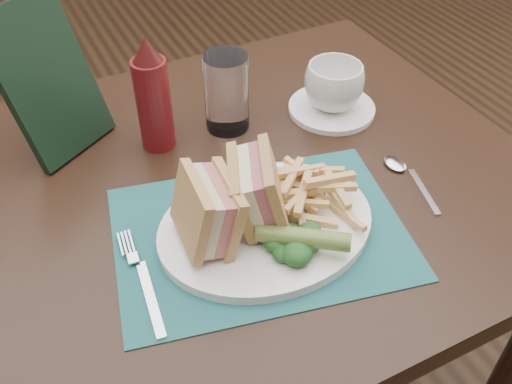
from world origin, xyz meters
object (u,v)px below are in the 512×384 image
table_main (241,322)px  sandwich_half_b (242,190)px  sandwich_half_a (191,215)px  plate (266,226)px  saucer (332,108)px  placemat (260,232)px  ketchup_bottle (153,95)px  check_presenter (48,80)px  drinking_glass (227,93)px  coffee_cup (334,86)px

table_main → sandwich_half_b: bearing=-111.0°
table_main → sandwich_half_a: bearing=-135.5°
plate → saucer: bearing=41.3°
placemat → saucer: saucer is taller
sandwich_half_a → plate: bearing=0.1°
sandwich_half_a → ketchup_bottle: ketchup_bottle is taller
ketchup_bottle → check_presenter: check_presenter is taller
drinking_glass → sandwich_half_b: bearing=-109.7°
plate → check_presenter: size_ratio=1.25×
sandwich_half_a → placemat: bearing=-0.5°
placemat → coffee_cup: size_ratio=3.89×
table_main → sandwich_half_a: size_ratio=8.94×
placemat → coffee_cup: bearing=40.1°
sandwich_half_b → saucer: 0.33m
placemat → saucer: (0.24, 0.21, 0.00)m
placemat → drinking_glass: 0.26m
saucer → drinking_glass: 0.19m
sandwich_half_b → check_presenter: size_ratio=0.43×
drinking_glass → plate: bearing=-102.7°
placemat → saucer: 0.32m
plate → drinking_glass: size_ratio=2.31×
sandwich_half_b → coffee_cup: 0.32m
placemat → plate: plate is taller
sandwich_half_b → drinking_glass: drinking_glass is taller
plate → drinking_glass: 0.26m
check_presenter → placemat: bearing=-91.7°
drinking_glass → check_presenter: (-0.26, 0.08, 0.05)m
table_main → ketchup_bottle: ketchup_bottle is taller
sandwich_half_a → sandwich_half_b: (0.08, 0.01, 0.00)m
placemat → ketchup_bottle: (-0.05, 0.25, 0.09)m
placemat → sandwich_half_a: size_ratio=3.88×
saucer → table_main: bearing=-158.7°
coffee_cup → drinking_glass: 0.19m
sandwich_half_a → sandwich_half_b: sandwich_half_b is taller
sandwich_half_a → saucer: (0.34, 0.20, -0.06)m
sandwich_half_a → coffee_cup: (0.34, 0.20, -0.02)m
table_main → sandwich_half_b: (-0.04, -0.10, 0.44)m
coffee_cup → plate: bearing=-138.8°
saucer → check_presenter: 0.46m
saucer → coffee_cup: 0.04m
placemat → sandwich_half_a: 0.11m
saucer → coffee_cup: size_ratio=1.50×
drinking_glass → table_main: bearing=-108.7°
table_main → plate: size_ratio=3.00×
sandwich_half_b → drinking_glass: 0.24m
table_main → coffee_cup: size_ratio=8.99×
plate → ketchup_bottle: 0.27m
table_main → sandwich_half_a: sandwich_half_a is taller
saucer → ketchup_bottle: ketchup_bottle is taller
table_main → saucer: 0.45m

